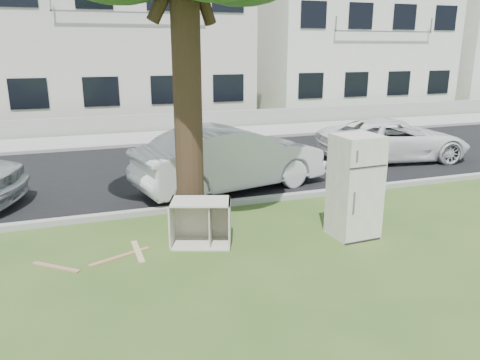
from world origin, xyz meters
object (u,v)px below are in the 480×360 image
object	(u,v)px
cabinet	(201,222)
car_center	(231,158)
car_right	(393,140)
fridge	(355,186)

from	to	relation	value
cabinet	car_center	world-z (taller)	car_center
cabinet	car_right	xyz separation A→B (m)	(7.19, 4.33, 0.23)
car_right	car_center	bearing A→B (deg)	111.19
cabinet	fridge	bearing A→B (deg)	8.73
car_center	car_right	world-z (taller)	car_center
fridge	car_center	size ratio (longest dim) A/B	0.40
car_center	car_right	size ratio (longest dim) A/B	1.03
fridge	car_right	world-z (taller)	fridge
fridge	car_right	size ratio (longest dim) A/B	0.41
car_right	fridge	bearing A→B (deg)	145.32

